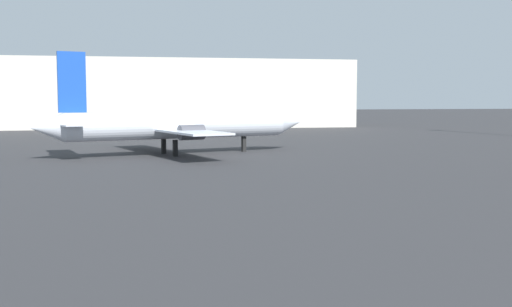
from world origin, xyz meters
TOP-DOWN VIEW (x-y plane):
  - airplane_on_taxiway at (2.70, 58.60)m, footprint 30.20×23.11m
  - terminal_building at (-5.81, 125.13)m, footprint 99.74×21.60m

SIDE VIEW (x-z plane):
  - airplane_on_taxiway at x=2.70m, z-range -2.11..8.52m
  - terminal_building at x=-5.81m, z-range 0.00..13.90m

